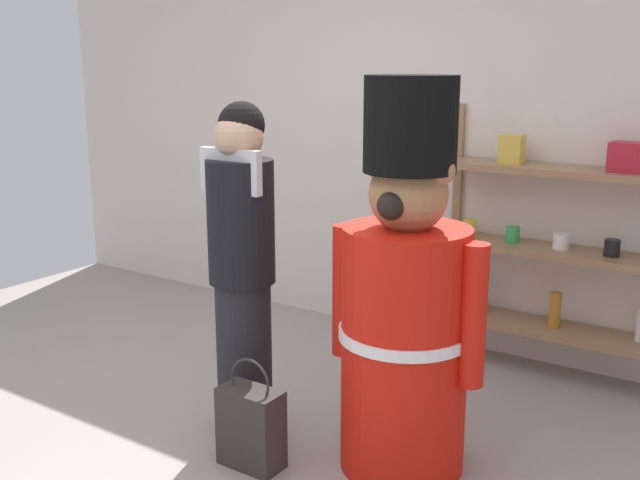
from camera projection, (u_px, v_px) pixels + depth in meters
ground_plane at (194, 480)px, 3.22m from camera, size 6.40×6.40×0.00m
back_wall at (427, 137)px, 4.69m from camera, size 6.40×0.12×2.60m
merchandise_shelf at (561, 245)px, 4.12m from camera, size 1.42×0.35×1.52m
teddy_bear_guard at (405, 308)px, 3.17m from camera, size 0.72×0.57×1.72m
person_shopper at (242, 262)px, 3.47m from camera, size 0.33×0.31×1.60m
shopping_bag at (251, 426)px, 3.29m from camera, size 0.29×0.16×0.51m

